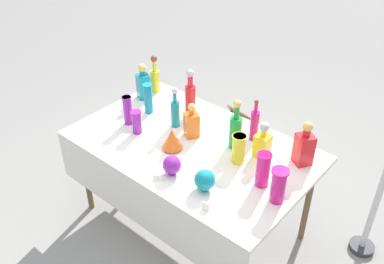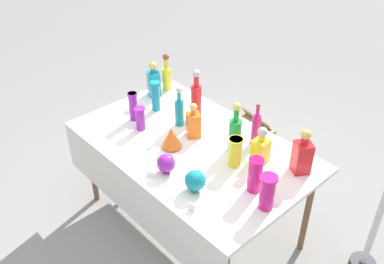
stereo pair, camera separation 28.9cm
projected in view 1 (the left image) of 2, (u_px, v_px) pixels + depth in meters
ground_plane at (192, 221)px, 3.38m from camera, size 40.00×40.00×0.00m
display_table at (188, 154)px, 2.96m from camera, size 1.67×1.03×0.76m
tall_bottle_0 at (235, 129)px, 2.85m from camera, size 0.08×0.08×0.36m
tall_bottle_1 at (155, 77)px, 3.50m from camera, size 0.07×0.07×0.32m
tall_bottle_2 at (190, 98)px, 3.16m from camera, size 0.08×0.08×0.39m
tall_bottle_3 at (254, 124)px, 2.93m from camera, size 0.06×0.06×0.32m
tall_bottle_4 at (175, 111)px, 3.07m from camera, size 0.06×0.06×0.31m
square_decanter_0 at (192, 123)px, 2.98m from camera, size 0.13×0.13×0.26m
square_decanter_1 at (304, 146)px, 2.71m from camera, size 0.14×0.14×0.31m
square_decanter_2 at (143, 84)px, 3.41m from camera, size 0.13×0.13×0.30m
square_decanter_3 at (263, 142)px, 2.79m from camera, size 0.10×0.10×0.26m
slender_vase_0 at (263, 169)px, 2.54m from camera, size 0.09×0.09×0.23m
slender_vase_1 at (148, 98)px, 3.23m from camera, size 0.08×0.08×0.24m
slender_vase_2 at (128, 110)px, 3.10m from camera, size 0.07×0.07×0.22m
slender_vase_3 at (239, 148)px, 2.73m from camera, size 0.10×0.10×0.20m
slender_vase_4 at (279, 185)px, 2.42m from camera, size 0.10×0.10×0.22m
slender_vase_5 at (137, 121)px, 3.02m from camera, size 0.08×0.08×0.17m
fluted_vase_0 at (172, 139)px, 2.86m from camera, size 0.14×0.14×0.16m
round_bowl_0 at (205, 180)px, 2.53m from camera, size 0.13×0.13×0.14m
round_bowl_1 at (172, 165)px, 2.65m from camera, size 0.12×0.12×0.13m
price_tag_left at (158, 178)px, 2.63m from camera, size 0.06×0.03×0.03m
price_tag_center at (206, 207)px, 2.42m from camera, size 0.05×0.02×0.05m
cardboard_box_behind_left at (236, 135)px, 4.10m from camera, size 0.44×0.35×0.38m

